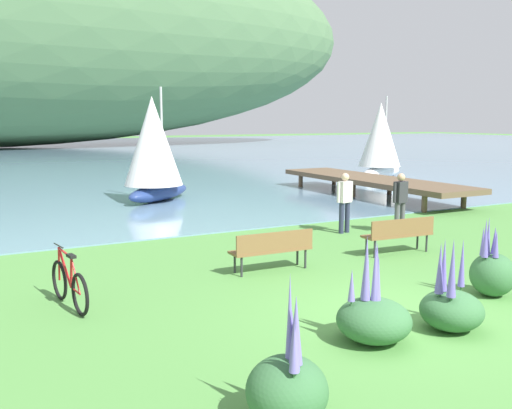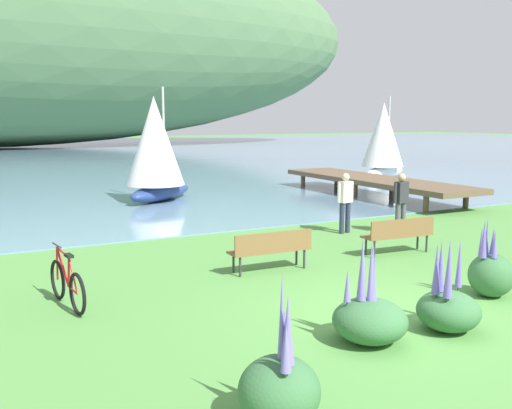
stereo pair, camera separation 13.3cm
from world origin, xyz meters
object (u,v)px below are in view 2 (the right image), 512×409
Objects in this scene: park_bench_near_camera at (271,248)px; sailboat_mid_bay at (155,148)px; park_bench_further_along at (399,233)px; sailboat_toward_hillside at (383,140)px; person_on_the_grass at (401,199)px; bicycle_leaning_near_bench at (67,284)px; person_at_shoreline at (345,199)px.

sailboat_mid_bay reaches higher than park_bench_near_camera.
sailboat_toward_hillside reaches higher than park_bench_further_along.
sailboat_mid_bay is at bearing 103.18° from park_bench_further_along.
sailboat_toward_hillside is (9.18, 11.75, 1.14)m from person_on_the_grass.
park_bench_further_along is at bearing -76.82° from sailboat_mid_bay.
bicycle_leaning_near_bench reaches higher than park_bench_near_camera.
park_bench_further_along is 0.41× the size of sailboat_toward_hillside.
park_bench_further_along is 2.60m from person_on_the_grass.
person_on_the_grass reaches higher than park_bench_further_along.
park_bench_further_along is 11.30m from sailboat_mid_bay.
person_at_shoreline reaches higher than bicycle_leaning_near_bench.
bicycle_leaning_near_bench is (-7.69, -0.33, -0.12)m from park_bench_further_along.
bicycle_leaning_near_bench is at bearing -143.08° from sailboat_toward_hillside.
park_bench_further_along is (3.47, -0.05, 0.00)m from park_bench_near_camera.
person_at_shoreline reaches higher than park_bench_near_camera.
park_bench_further_along is 1.07× the size of person_at_shoreline.
bicycle_leaning_near_bench is 12.46m from sailboat_mid_bay.
person_at_shoreline is 0.39× the size of sailboat_toward_hillside.
park_bench_further_along is 7.70m from bicycle_leaning_near_bench.
sailboat_toward_hillside reaches higher than park_bench_near_camera.
sailboat_toward_hillside is at bearing 43.42° from park_bench_near_camera.
park_bench_further_along is 0.41× the size of sailboat_mid_bay.
sailboat_mid_bay is 1.00× the size of sailboat_toward_hillside.
bicycle_leaning_near_bench is 9.69m from person_on_the_grass.
person_at_shoreline is at bearing 34.39° from park_bench_near_camera.
park_bench_further_along is at bearing -132.28° from person_on_the_grass.
park_bench_further_along is at bearing -97.98° from person_at_shoreline.
bicycle_leaning_near_bench is 0.40× the size of sailboat_mid_bay.
park_bench_near_camera is at bearing -160.42° from person_on_the_grass.
person_on_the_grass is at bearing 47.72° from park_bench_further_along.
sailboat_toward_hillside is (14.37, 13.60, 1.59)m from park_bench_near_camera.
person_on_the_grass is (1.35, -0.78, 0.00)m from person_at_shoreline.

